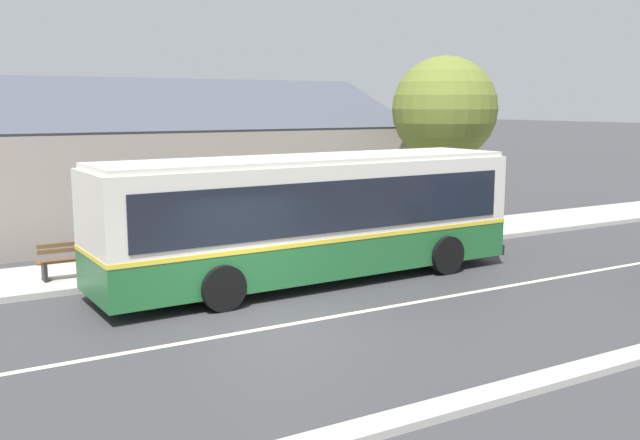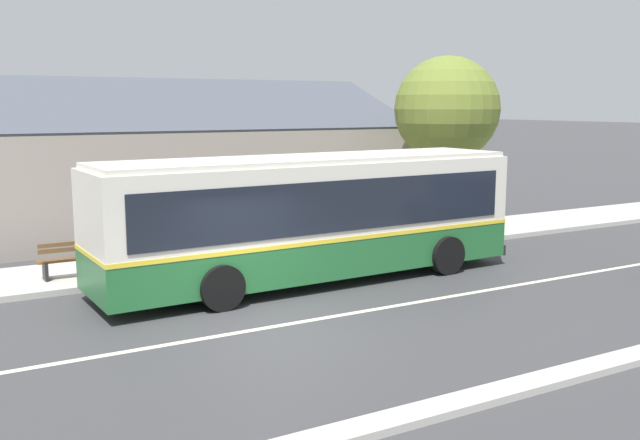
# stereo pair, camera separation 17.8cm
# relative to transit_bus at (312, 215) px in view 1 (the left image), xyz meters

# --- Properties ---
(ground_plane) EXTENTS (300.00, 300.00, 0.00)m
(ground_plane) POSITION_rel_transit_bus_xyz_m (-2.48, -2.90, -1.66)
(ground_plane) COLOR #38383A
(sidewalk_far) EXTENTS (60.00, 3.00, 0.15)m
(sidewalk_far) POSITION_rel_transit_bus_xyz_m (-2.48, 3.10, -1.59)
(sidewalk_far) COLOR #ADAAA3
(sidewalk_far) RESTS_ON ground
(curb_near) EXTENTS (60.00, 0.50, 0.12)m
(curb_near) POSITION_rel_transit_bus_xyz_m (-2.48, -7.65, -1.60)
(curb_near) COLOR #ADAAA3
(curb_near) RESTS_ON ground
(lane_divider_stripe) EXTENTS (60.00, 0.16, 0.01)m
(lane_divider_stripe) POSITION_rel_transit_bus_xyz_m (-2.48, -2.90, -1.66)
(lane_divider_stripe) COLOR beige
(lane_divider_stripe) RESTS_ON ground
(community_building) EXTENTS (21.60, 9.67, 6.32)m
(community_building) POSITION_rel_transit_bus_xyz_m (-2.94, 10.75, 0.20)
(community_building) COLOR gray
(community_building) RESTS_ON ground
(transit_bus) EXTENTS (10.91, 3.00, 3.09)m
(transit_bus) POSITION_rel_transit_bus_xyz_m (0.00, 0.00, 0.00)
(transit_bus) COLOR #236633
(transit_bus) RESTS_ON ground
(bench_by_building) EXTENTS (1.83, 0.51, 0.94)m
(bench_by_building) POSITION_rel_transit_bus_xyz_m (-5.12, 2.64, -1.09)
(bench_by_building) COLOR brown
(bench_by_building) RESTS_ON sidewalk_far
(street_tree_primary) EXTENTS (3.55, 3.55, 5.96)m
(street_tree_primary) POSITION_rel_transit_bus_xyz_m (7.33, 3.78, 2.51)
(street_tree_primary) COLOR #4C3828
(street_tree_primary) RESTS_ON ground
(bus_stop_sign) EXTENTS (0.36, 0.07, 2.40)m
(bus_stop_sign) POSITION_rel_transit_bus_xyz_m (5.48, 2.09, -0.02)
(bus_stop_sign) COLOR gray
(bus_stop_sign) RESTS_ON sidewalk_far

